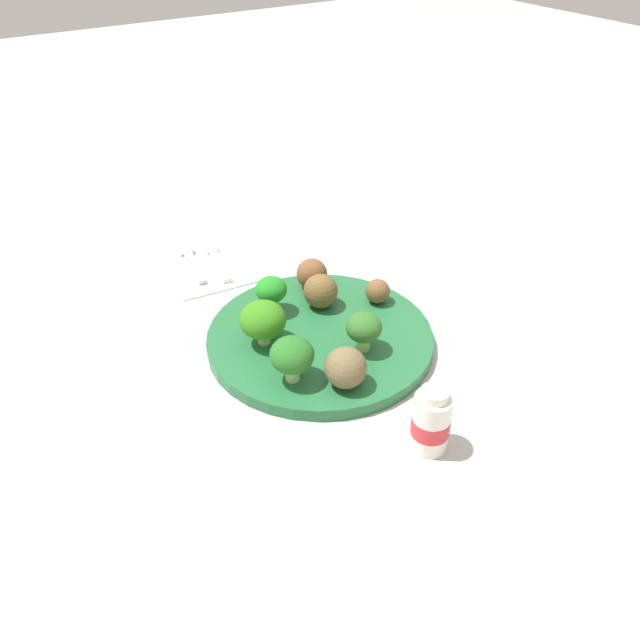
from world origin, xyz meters
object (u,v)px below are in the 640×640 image
(plate, at_px, (320,338))
(broccoli_floret_mid_left, at_px, (263,320))
(meatball_back_right, at_px, (378,291))
(yogurt_bottle, at_px, (427,423))
(broccoli_floret_front_left, at_px, (364,328))
(fork, at_px, (191,260))
(broccoli_floret_center, at_px, (292,356))
(meatball_far_rim, at_px, (321,291))
(meatball_mid_right, at_px, (346,368))
(broccoli_floret_back_left, at_px, (271,291))
(napkin, at_px, (204,262))
(knife, at_px, (214,254))
(meatball_front_right, at_px, (312,274))

(plate, relative_size, broccoli_floret_mid_left, 5.01)
(plate, xyz_separation_m, meatball_back_right, (0.02, -0.10, 0.02))
(plate, bearing_deg, yogurt_bottle, 178.70)
(broccoli_floret_front_left, bearing_deg, plate, 25.21)
(fork, relative_size, yogurt_bottle, 1.60)
(broccoli_floret_center, distance_m, broccoli_floret_front_left, 0.10)
(broccoli_floret_center, distance_m, meatball_back_right, 0.19)
(meatball_far_rim, bearing_deg, meatball_back_right, -115.41)
(broccoli_floret_front_left, distance_m, meatball_mid_right, 0.07)
(meatball_far_rim, distance_m, fork, 0.24)
(broccoli_floret_back_left, distance_m, napkin, 0.19)
(broccoli_floret_back_left, distance_m, broccoli_floret_mid_left, 0.07)
(broccoli_floret_back_left, distance_m, meatball_far_rim, 0.06)
(broccoli_floret_front_left, height_order, yogurt_bottle, yogurt_bottle)
(fork, bearing_deg, yogurt_bottle, -173.78)
(broccoli_floret_mid_left, distance_m, knife, 0.25)
(yogurt_bottle, bearing_deg, meatball_mid_right, 11.84)
(meatball_front_right, bearing_deg, napkin, 28.37)
(meatball_mid_right, xyz_separation_m, knife, (0.36, -0.01, -0.03))
(broccoli_floret_center, distance_m, meatball_far_rim, 0.15)
(meatball_back_right, xyz_separation_m, yogurt_bottle, (-0.23, 0.11, 0.00))
(broccoli_floret_mid_left, relative_size, meatball_far_rim, 1.24)
(meatball_back_right, height_order, fork, meatball_back_right)
(meatball_front_right, bearing_deg, broccoli_floret_mid_left, 122.98)
(meatball_back_right, bearing_deg, knife, 26.46)
(meatball_far_rim, height_order, knife, meatball_far_rim)
(meatball_front_right, distance_m, meatball_mid_right, 0.21)
(broccoli_floret_center, xyz_separation_m, knife, (0.32, -0.05, -0.04))
(plate, distance_m, yogurt_bottle, 0.21)
(broccoli_floret_back_left, height_order, yogurt_bottle, yogurt_bottle)
(meatball_back_right, bearing_deg, meatball_mid_right, 131.49)
(broccoli_floret_mid_left, bearing_deg, broccoli_floret_center, 175.63)
(meatball_mid_right, bearing_deg, meatball_back_right, -48.51)
(fork, bearing_deg, napkin, -119.21)
(broccoli_floret_front_left, relative_size, napkin, 0.29)
(plate, xyz_separation_m, broccoli_floret_front_left, (-0.05, -0.03, 0.04))
(plate, distance_m, meatball_back_right, 0.11)
(meatball_front_right, distance_m, meatball_back_right, 0.09)
(broccoli_floret_center, distance_m, fork, 0.33)
(plate, distance_m, meatball_far_rim, 0.07)
(knife, bearing_deg, meatball_back_right, -153.54)
(napkin, bearing_deg, broccoli_floret_front_left, -168.19)
(broccoli_floret_back_left, bearing_deg, meatball_back_right, -113.48)
(plate, height_order, broccoli_floret_mid_left, broccoli_floret_mid_left)
(meatball_front_right, distance_m, meatball_far_rim, 0.05)
(broccoli_floret_front_left, xyz_separation_m, yogurt_bottle, (-0.15, 0.03, -0.01))
(plate, xyz_separation_m, napkin, (0.26, 0.04, -0.01))
(broccoli_floret_front_left, height_order, broccoli_floret_mid_left, broccoli_floret_mid_left)
(broccoli_floret_back_left, relative_size, napkin, 0.29)
(broccoli_floret_center, bearing_deg, fork, -2.92)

